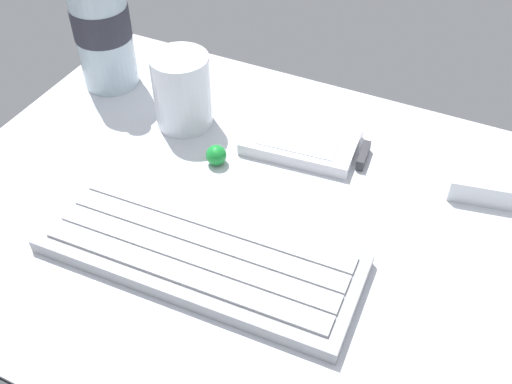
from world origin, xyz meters
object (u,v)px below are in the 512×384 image
Objects in this scene: juice_cup at (182,93)px; keyboard at (201,252)px; water_bottle at (100,15)px; trackball_mouse at (216,155)px; handheld_device at (307,142)px; charger_block at (485,179)px.

keyboard is at bearing -55.68° from juice_cup.
water_bottle is 9.45× the size of trackball_mouse.
handheld_device is 0.64× the size of water_bottle.
juice_cup is 0.41× the size of water_bottle.
handheld_device is 14.77cm from juice_cup.
trackball_mouse is at bearing 111.91° from keyboard.
charger_block is 27.46cm from trackball_mouse.
keyboard is at bearing -98.56° from handheld_device.
keyboard is 13.35× the size of trackball_mouse.
handheld_device is 1.90× the size of charger_block.
trackball_mouse is (-26.21, -8.20, -0.10)cm from charger_block.
juice_cup is at bearing -173.14° from handheld_device.
water_bottle is (-26.59, 1.42, 8.28)cm from handheld_device.
charger_block is (18.55, 1.69, 0.47)cm from handheld_device.
keyboard is 13.03cm from trackball_mouse.
keyboard is 20.66cm from juice_cup.
trackball_mouse is (-7.66, -6.51, 0.37)cm from handheld_device.
trackball_mouse is at bearing -139.62° from handheld_device.
trackball_mouse is at bearing -162.62° from charger_block.
charger_block reaches higher than handheld_device.
juice_cup reaches higher than charger_block.
juice_cup is at bearing -174.07° from charger_block.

